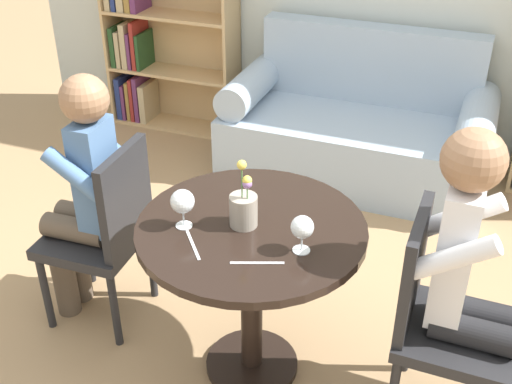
# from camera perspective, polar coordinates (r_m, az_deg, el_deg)

# --- Properties ---
(ground_plane) EXTENTS (16.00, 16.00, 0.00)m
(ground_plane) POSITION_cam_1_polar(r_m,az_deg,el_deg) (2.92, -0.37, -15.18)
(ground_plane) COLOR tan
(round_table) EXTENTS (0.89, 0.89, 0.75)m
(round_table) POSITION_cam_1_polar(r_m,az_deg,el_deg) (2.53, -0.41, -5.99)
(round_table) COLOR black
(round_table) RESTS_ON ground_plane
(couch) EXTENTS (1.66, 0.80, 0.92)m
(couch) POSITION_cam_1_polar(r_m,az_deg,el_deg) (4.21, 8.98, 5.44)
(couch) COLOR #9EB2C6
(couch) RESTS_ON ground_plane
(bookshelf_left) EXTENTS (0.98, 0.28, 1.28)m
(bookshelf_left) POSITION_cam_1_polar(r_m,az_deg,el_deg) (4.86, -8.74, 12.94)
(bookshelf_left) COLOR tan
(bookshelf_left) RESTS_ON ground_plane
(chair_left) EXTENTS (0.44, 0.44, 0.90)m
(chair_left) POSITION_cam_1_polar(r_m,az_deg,el_deg) (2.94, -13.15, -3.19)
(chair_left) COLOR #232326
(chair_left) RESTS_ON ground_plane
(chair_right) EXTENTS (0.42, 0.42, 0.90)m
(chair_right) POSITION_cam_1_polar(r_m,az_deg,el_deg) (2.51, 15.96, -10.48)
(chair_right) COLOR #232326
(chair_right) RESTS_ON ground_plane
(person_left) EXTENTS (0.43, 0.35, 1.22)m
(person_left) POSITION_cam_1_polar(r_m,az_deg,el_deg) (2.90, -15.07, -0.37)
(person_left) COLOR brown
(person_left) RESTS_ON ground_plane
(person_right) EXTENTS (0.42, 0.34, 1.26)m
(person_right) POSITION_cam_1_polar(r_m,az_deg,el_deg) (2.39, 18.63, -7.56)
(person_right) COLOR black
(person_right) RESTS_ON ground_plane
(wine_glass_left) EXTENTS (0.09, 0.09, 0.16)m
(wine_glass_left) POSITION_cam_1_polar(r_m,az_deg,el_deg) (2.39, -6.55, -0.93)
(wine_glass_left) COLOR white
(wine_glass_left) RESTS_ON round_table
(wine_glass_right) EXTENTS (0.08, 0.08, 0.14)m
(wine_glass_right) POSITION_cam_1_polar(r_m,az_deg,el_deg) (2.25, 4.13, -3.23)
(wine_glass_right) COLOR white
(wine_glass_right) RESTS_ON round_table
(flower_vase) EXTENTS (0.11, 0.11, 0.28)m
(flower_vase) POSITION_cam_1_polar(r_m,az_deg,el_deg) (2.40, -1.11, -1.41)
(flower_vase) COLOR #9E9384
(flower_vase) RESTS_ON round_table
(knife_left_setting) EXTENTS (0.18, 0.08, 0.00)m
(knife_left_setting) POSITION_cam_1_polar(r_m,az_deg,el_deg) (2.24, 0.10, -6.32)
(knife_left_setting) COLOR silver
(knife_left_setting) RESTS_ON round_table
(fork_left_setting) EXTENTS (0.13, 0.15, 0.00)m
(fork_left_setting) POSITION_cam_1_polar(r_m,az_deg,el_deg) (2.34, -5.63, -4.69)
(fork_left_setting) COLOR silver
(fork_left_setting) RESTS_ON round_table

